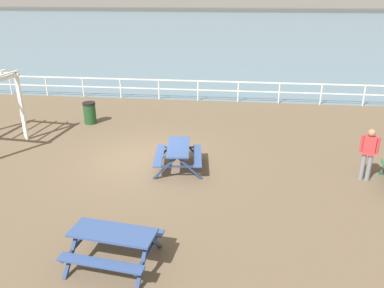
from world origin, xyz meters
TOP-DOWN VIEW (x-y plane):
  - ground_plane at (0.00, 0.00)m, footprint 30.00×24.00m
  - sea_band at (0.00, 52.75)m, footprint 142.00×90.00m
  - distant_shoreline at (0.00, 95.75)m, footprint 142.00×6.00m
  - seaward_railing at (-0.00, 7.75)m, footprint 23.07×0.07m
  - picnic_table_near_right at (1.27, -0.57)m, footprint 1.72×1.96m
  - picnic_table_mid_centre at (0.62, -5.39)m, footprint 1.97×1.73m
  - visitor at (7.08, -0.72)m, footprint 0.51×0.31m
  - litter_bin at (-3.25, 3.49)m, footprint 0.55×0.55m

SIDE VIEW (x-z plane):
  - ground_plane at x=0.00m, z-range -0.20..0.00m
  - sea_band at x=0.00m, z-range 0.00..0.00m
  - distant_shoreline at x=0.00m, z-range -0.90..0.90m
  - litter_bin at x=-3.25m, z-range 0.00..0.95m
  - picnic_table_near_right at x=1.27m, z-range 0.19..0.98m
  - picnic_table_mid_centre at x=0.62m, z-range 0.19..0.98m
  - seaward_railing at x=0.00m, z-range 0.22..1.30m
  - visitor at x=7.08m, z-range 0.12..1.78m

